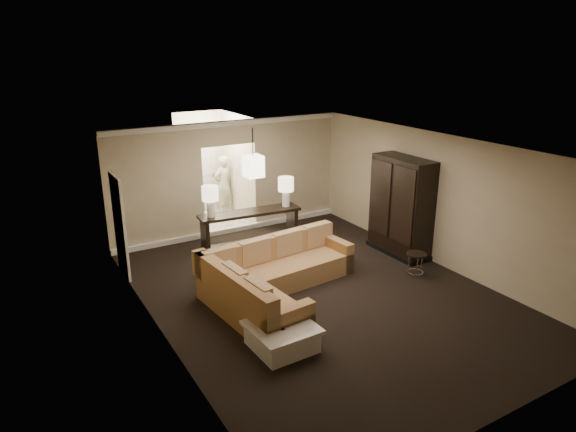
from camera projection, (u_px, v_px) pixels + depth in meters
ground at (320, 294)px, 9.76m from camera, size 8.00×8.00×0.00m
wall_back at (230, 178)px, 12.57m from camera, size 6.00×0.04×2.80m
wall_front at (511, 323)px, 6.04m from camera, size 6.00×0.04×2.80m
wall_left at (159, 258)px, 7.86m from camera, size 0.04×8.00×2.80m
wall_right at (440, 200)px, 10.75m from camera, size 0.04×8.00×2.80m
ceiling at (323, 149)px, 8.86m from camera, size 6.00×8.00×0.02m
crown_molding at (229, 124)px, 12.11m from camera, size 6.00×0.10×0.12m
baseboard at (233, 230)px, 12.96m from camera, size 6.00×0.10×0.12m
side_door at (120, 226)px, 10.28m from camera, size 0.05×0.90×2.10m
foyer at (209, 171)px, 13.70m from camera, size 1.44×2.02×2.80m
sectional_sofa at (273, 278)px, 9.55m from camera, size 3.21×2.68×0.94m
coffee_table at (282, 336)px, 7.98m from camera, size 1.01×1.01×0.41m
console_table at (250, 226)px, 11.77m from camera, size 2.39×0.76×0.91m
armoire at (401, 208)px, 11.37m from camera, size 0.66×1.53×2.20m
drink_table at (416, 260)px, 10.41m from camera, size 0.40×0.40×0.50m
table_lamp_left at (210, 197)px, 11.14m from camera, size 0.36×0.36×0.69m
table_lamp_right at (286, 187)px, 11.86m from camera, size 0.36×0.36×0.69m
pendant_light at (253, 166)px, 11.33m from camera, size 0.38×0.38×1.09m
person at (223, 182)px, 14.14m from camera, size 0.74×0.57×1.80m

